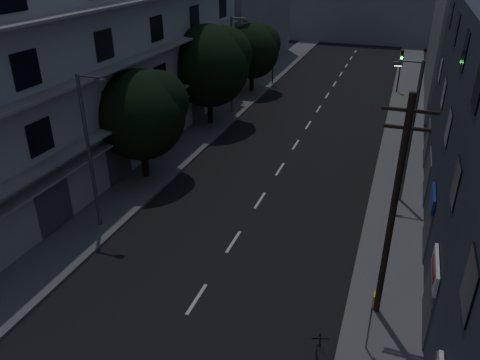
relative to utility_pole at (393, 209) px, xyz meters
The scene contains 17 objects.
ground 18.95m from the utility_pole, 113.10° to the left, with size 160.00×160.00×0.00m, color black.
sidewalk_left 22.85m from the utility_pole, 131.08° to the left, with size 3.00×90.00×0.15m, color #565659.
sidewalk_right 17.52m from the utility_pole, 88.93° to the left, with size 3.00×90.00×0.15m, color #565659.
lane_markings 24.67m from the utility_pole, 107.28° to the left, with size 0.15×60.50×0.01m.
building_left 21.65m from the utility_pole, 152.81° to the left, with size 7.00×36.00×14.00m.
building_far_right 34.22m from the utility_pole, 81.90° to the left, with size 6.00×20.00×13.00m, color slate.
building_far_end 62.26m from the utility_pole, 96.63° to the left, with size 24.00×8.00×10.00m, color slate.
tree_near 16.87m from the utility_pole, 152.10° to the left, with size 5.49×5.49×6.77m.
tree_mid 23.64m from the utility_pole, 128.82° to the left, with size 6.39×6.39×7.86m.
tree_far 32.19m from the utility_pole, 117.00° to the left, with size 5.28×5.28×6.53m.
traffic_signal_far_right 32.99m from the utility_pole, 91.35° to the left, with size 0.28×0.37×4.10m.
traffic_signal_far_left 34.80m from the utility_pole, 112.78° to the left, with size 0.28×0.37×4.10m.
street_lamp_left_near 14.32m from the utility_pole, behind, with size 1.51×0.25×8.00m.
street_lamp_right 9.90m from the utility_pole, 87.85° to the left, with size 1.51×0.25×8.00m.
street_lamp_left_far 25.80m from the utility_pole, 123.04° to the left, with size 1.51×0.25×8.00m.
utility_pole is the anchor object (origin of this frame).
bus_stop_sign 3.69m from the utility_pole, 94.88° to the right, with size 0.06×0.35×2.52m.
Camera 1 is at (6.80, -7.33, 13.34)m, focal length 35.00 mm.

